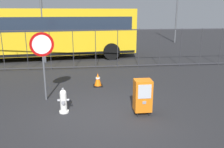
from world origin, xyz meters
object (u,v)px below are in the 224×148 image
(traffic_cone, at_px, (98,80))
(bus_near, at_px, (48,31))
(fire_hydrant, at_px, (63,101))
(newspaper_box_primary, at_px, (143,95))
(stop_sign, at_px, (43,52))
(bus_far, at_px, (11,26))

(traffic_cone, height_order, bus_near, bus_near)
(fire_hydrant, height_order, newspaper_box_primary, newspaper_box_primary)
(newspaper_box_primary, height_order, traffic_cone, newspaper_box_primary)
(fire_hydrant, height_order, stop_sign, stop_sign)
(fire_hydrant, bearing_deg, newspaper_box_primary, -9.59)
(newspaper_box_primary, height_order, bus_near, bus_near)
(fire_hydrant, distance_m, stop_sign, 1.78)
(fire_hydrant, xyz_separation_m, bus_near, (-1.53, 8.33, 1.36))
(bus_near, xyz_separation_m, bus_far, (-3.54, 4.76, 0.00))
(stop_sign, relative_size, bus_far, 0.21)
(stop_sign, bearing_deg, bus_far, 110.13)
(fire_hydrant, height_order, bus_near, bus_near)
(traffic_cone, xyz_separation_m, bus_far, (-6.20, 10.73, 1.45))
(stop_sign, xyz_separation_m, bus_near, (-0.86, 7.25, 0.11))
(traffic_cone, relative_size, bus_near, 0.05)
(newspaper_box_primary, relative_size, stop_sign, 0.46)
(bus_near, height_order, bus_far, same)
(newspaper_box_primary, relative_size, bus_near, 0.10)
(stop_sign, height_order, traffic_cone, stop_sign)
(newspaper_box_primary, distance_m, stop_sign, 3.41)
(fire_hydrant, distance_m, traffic_cone, 2.61)
(fire_hydrant, height_order, bus_far, bus_far)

